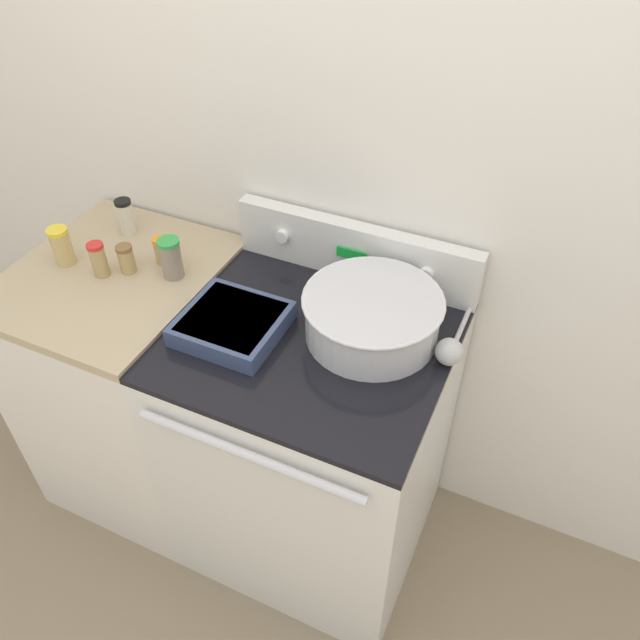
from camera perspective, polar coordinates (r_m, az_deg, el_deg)
The scene contains 14 objects.
ground_plane at distance 2.26m, azimuth -4.57°, elevation -24.70°, with size 12.00×12.00×0.00m, color gray.
kitchen_wall at distance 1.75m, azimuth 4.33°, elevation 13.66°, with size 8.00×0.05×2.50m.
stove_range at distance 2.00m, azimuth -0.74°, elevation -11.42°, with size 0.74×0.69×0.93m.
control_panel at distance 1.82m, azimuth 3.26°, elevation 6.33°, with size 0.74×0.07×0.17m.
side_counter at distance 2.27m, azimuth -16.12°, elevation -5.29°, with size 0.58×0.66×0.94m.
mixing_bowl at distance 1.63m, azimuth 4.80°, elevation 0.53°, with size 0.37×0.37×0.13m.
casserole_dish at distance 1.67m, azimuth -8.04°, elevation -0.24°, with size 0.26×0.25×0.05m.
ladle at distance 1.62m, azimuth 11.90°, elevation -2.55°, with size 0.07×0.32×0.07m.
spice_jar_green_cap at distance 1.86m, azimuth -13.46°, elevation 5.52°, with size 0.06×0.06×0.12m.
spice_jar_orange_cap at distance 1.94m, azimuth -14.27°, elevation 6.22°, with size 0.05×0.05×0.09m.
spice_jar_brown_cap at distance 1.92m, azimuth -17.29°, elevation 5.37°, with size 0.05×0.05×0.09m.
spice_jar_red_cap at distance 1.93m, azimuth -19.59°, elevation 5.24°, with size 0.05×0.05×0.11m.
spice_jar_black_cap at distance 2.09m, azimuth -17.33°, elevation 9.00°, with size 0.05×0.05×0.12m.
spice_jar_yellow_cap at distance 2.02m, azimuth -22.54°, elevation 6.27°, with size 0.06×0.06×0.12m.
Camera 1 is at (0.53, -0.75, 2.06)m, focal length 35.00 mm.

